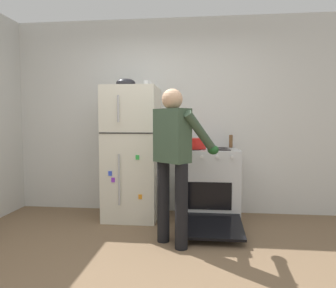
# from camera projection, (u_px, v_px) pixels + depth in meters

# --- Properties ---
(ground) EXTENTS (8.00, 8.00, 0.00)m
(ground) POSITION_uv_depth(u_px,v_px,m) (140.00, 278.00, 2.44)
(ground) COLOR brown
(kitchen_wall_back) EXTENTS (6.00, 0.10, 2.70)m
(kitchen_wall_back) POSITION_uv_depth(u_px,v_px,m) (166.00, 116.00, 4.28)
(kitchen_wall_back) COLOR silver
(kitchen_wall_back) RESTS_ON ground
(refrigerator) EXTENTS (0.68, 0.72, 1.72)m
(refrigerator) POSITION_uv_depth(u_px,v_px,m) (132.00, 153.00, 3.98)
(refrigerator) COLOR silver
(refrigerator) RESTS_ON ground
(stove_range) EXTENTS (0.76, 1.23, 0.93)m
(stove_range) POSITION_uv_depth(u_px,v_px,m) (208.00, 185.00, 3.89)
(stove_range) COLOR silver
(stove_range) RESTS_ON ground
(person_cook) EXTENTS (0.69, 0.73, 1.60)m
(person_cook) POSITION_uv_depth(u_px,v_px,m) (175.00, 152.00, 3.07)
(person_cook) COLOR black
(person_cook) RESTS_ON ground
(red_pot) EXTENTS (0.35, 0.25, 0.14)m
(red_pot) POSITION_uv_depth(u_px,v_px,m) (196.00, 143.00, 3.83)
(red_pot) COLOR red
(red_pot) RESTS_ON stove_range
(coffee_mug) EXTENTS (0.11, 0.08, 0.10)m
(coffee_mug) POSITION_uv_depth(u_px,v_px,m) (146.00, 84.00, 3.95)
(coffee_mug) COLOR silver
(coffee_mug) RESTS_ON refrigerator
(pepper_mill) EXTENTS (0.05, 0.05, 0.17)m
(pepper_mill) POSITION_uv_depth(u_px,v_px,m) (231.00, 141.00, 4.03)
(pepper_mill) COLOR brown
(pepper_mill) RESTS_ON stove_range
(mixing_bowl) EXTENTS (0.25, 0.25, 0.11)m
(mixing_bowl) POSITION_uv_depth(u_px,v_px,m) (126.00, 83.00, 3.92)
(mixing_bowl) COLOR black
(mixing_bowl) RESTS_ON refrigerator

